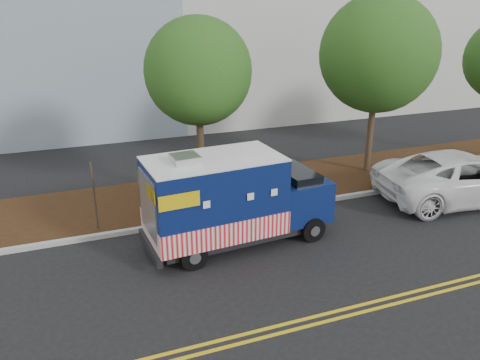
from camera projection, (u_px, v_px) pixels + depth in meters
name	position (u px, v px, depth m)	size (l,w,h in m)	color
ground	(223.00, 239.00, 14.69)	(120.00, 120.00, 0.00)	black
curb	(210.00, 218.00, 15.89)	(120.00, 0.18, 0.15)	#9E9E99
mulch_strip	(193.00, 196.00, 17.73)	(120.00, 4.00, 0.15)	black
centerline_near	(284.00, 324.00, 10.80)	(120.00, 0.10, 0.01)	gold
centerline_far	(289.00, 331.00, 10.58)	(120.00, 0.10, 0.01)	gold
tree_b	(198.00, 72.00, 15.80)	(3.67, 3.67, 6.60)	#38281C
tree_c	(378.00, 54.00, 18.44)	(4.64, 4.64, 7.35)	#38281C
sign_post	(95.00, 198.00, 14.65)	(0.06, 0.06, 2.40)	#473828
food_truck	(230.00, 202.00, 13.98)	(5.87, 2.56, 3.02)	black
white_car	(463.00, 177.00, 17.30)	(2.99, 6.49, 1.80)	white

